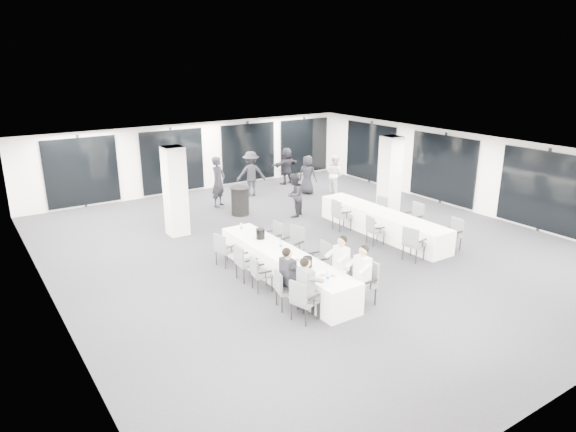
# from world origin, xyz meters

# --- Properties ---
(room) EXTENTS (14.04, 16.04, 2.84)m
(room) POSITION_xyz_m (0.89, 1.11, 1.39)
(room) COLOR #232328
(room) RESTS_ON ground
(column_left) EXTENTS (0.60, 0.60, 2.80)m
(column_left) POSITION_xyz_m (-2.80, 3.20, 1.40)
(column_left) COLOR silver
(column_left) RESTS_ON floor
(column_right) EXTENTS (0.60, 0.60, 2.80)m
(column_right) POSITION_xyz_m (4.20, 1.00, 1.40)
(column_right) COLOR silver
(column_right) RESTS_ON floor
(banquet_table_main) EXTENTS (0.90, 5.00, 0.75)m
(banquet_table_main) POSITION_xyz_m (-1.93, -1.58, 0.38)
(banquet_table_main) COLOR white
(banquet_table_main) RESTS_ON floor
(banquet_table_side) EXTENTS (0.90, 5.00, 0.75)m
(banquet_table_side) POSITION_xyz_m (2.54, -0.41, 0.38)
(banquet_table_side) COLOR white
(banquet_table_side) RESTS_ON floor
(cocktail_table) EXTENTS (0.71, 0.71, 0.99)m
(cocktail_table) POSITION_xyz_m (-0.15, 3.92, 0.50)
(cocktail_table) COLOR black
(cocktail_table) RESTS_ON floor
(chair_main_left_near) EXTENTS (0.58, 0.60, 0.94)m
(chair_main_left_near) POSITION_xyz_m (-2.76, -3.56, 0.54)
(chair_main_left_near) COLOR #4F5156
(chair_main_left_near) RESTS_ON floor
(chair_main_left_second) EXTENTS (0.54, 0.57, 0.89)m
(chair_main_left_second) POSITION_xyz_m (-2.75, -2.84, 0.51)
(chair_main_left_second) COLOR #4F5156
(chair_main_left_second) RESTS_ON floor
(chair_main_left_mid) EXTENTS (0.49, 0.53, 0.86)m
(chair_main_left_mid) POSITION_xyz_m (-2.75, -1.76, 0.49)
(chair_main_left_mid) COLOR #4F5156
(chair_main_left_mid) RESTS_ON floor
(chair_main_left_fourth) EXTENTS (0.48, 0.54, 0.94)m
(chair_main_left_fourth) POSITION_xyz_m (-2.76, -1.04, 0.53)
(chair_main_left_fourth) COLOR #4F5156
(chair_main_left_fourth) RESTS_ON floor
(chair_main_left_far) EXTENTS (0.55, 0.58, 0.91)m
(chair_main_left_far) POSITION_xyz_m (-2.75, 0.09, 0.52)
(chair_main_left_far) COLOR #4F5156
(chair_main_left_far) RESTS_ON floor
(chair_main_right_near) EXTENTS (0.52, 0.58, 1.02)m
(chair_main_right_near) POSITION_xyz_m (-1.09, -3.67, 0.58)
(chair_main_right_near) COLOR #4F5156
(chair_main_right_near) RESTS_ON floor
(chair_main_right_second) EXTENTS (0.45, 0.50, 0.86)m
(chair_main_right_second) POSITION_xyz_m (-1.10, -2.93, 0.49)
(chair_main_right_second) COLOR #4F5156
(chair_main_right_second) RESTS_ON floor
(chair_main_right_mid) EXTENTS (0.54, 0.58, 0.96)m
(chair_main_right_mid) POSITION_xyz_m (-1.09, -2.01, 0.55)
(chair_main_right_mid) COLOR #4F5156
(chair_main_right_mid) RESTS_ON floor
(chair_main_right_fourth) EXTENTS (0.63, 0.66, 1.03)m
(chair_main_right_fourth) POSITION_xyz_m (-1.09, -0.81, 0.59)
(chair_main_right_fourth) COLOR #4F5156
(chair_main_right_fourth) RESTS_ON floor
(chair_main_right_far) EXTENTS (0.48, 0.53, 0.89)m
(chair_main_right_far) POSITION_xyz_m (-1.10, 0.16, 0.51)
(chair_main_right_far) COLOR #4F5156
(chair_main_right_far) RESTS_ON floor
(chair_side_left_near) EXTENTS (0.58, 0.62, 0.98)m
(chair_side_left_near) POSITION_xyz_m (1.71, -2.48, 0.56)
(chair_side_left_near) COLOR #4F5156
(chair_side_left_near) RESTS_ON floor
(chair_side_left_mid) EXTENTS (0.52, 0.55, 0.87)m
(chair_side_left_mid) POSITION_xyz_m (1.72, -0.92, 0.50)
(chair_side_left_mid) COLOR #4F5156
(chair_side_left_mid) RESTS_ON floor
(chair_side_left_far) EXTENTS (0.57, 0.61, 1.01)m
(chair_side_left_far) POSITION_xyz_m (1.70, 0.65, 0.57)
(chair_side_left_far) COLOR #4F5156
(chair_side_left_far) RESTS_ON floor
(chair_side_right_near) EXTENTS (0.50, 0.54, 0.92)m
(chair_side_right_near) POSITION_xyz_m (3.37, -2.51, 0.52)
(chair_side_right_near) COLOR #4F5156
(chair_side_right_near) RESTS_ON floor
(chair_side_right_mid) EXTENTS (0.56, 0.61, 1.02)m
(chair_side_right_mid) POSITION_xyz_m (3.38, -0.98, 0.58)
(chair_side_right_mid) COLOR #4F5156
(chair_side_right_mid) RESTS_ON floor
(chair_side_right_far) EXTENTS (0.49, 0.53, 0.87)m
(chair_side_right_far) POSITION_xyz_m (3.37, 0.56, 0.50)
(chair_side_right_far) COLOR #4F5156
(chair_side_right_far) RESTS_ON floor
(seated_guest_a) EXTENTS (0.50, 0.38, 1.44)m
(seated_guest_a) POSITION_xyz_m (-2.59, -3.54, 0.81)
(seated_guest_a) COLOR slate
(seated_guest_a) RESTS_ON floor
(seated_guest_b) EXTENTS (0.50, 0.38, 1.44)m
(seated_guest_b) POSITION_xyz_m (-2.59, -2.86, 0.81)
(seated_guest_b) COLOR black
(seated_guest_b) RESTS_ON floor
(seated_guest_c) EXTENTS (0.50, 0.38, 1.44)m
(seated_guest_c) POSITION_xyz_m (-1.26, -3.67, 0.81)
(seated_guest_c) COLOR white
(seated_guest_c) RESTS_ON floor
(seated_guest_d) EXTENTS (0.50, 0.38, 1.44)m
(seated_guest_d) POSITION_xyz_m (-1.26, -2.93, 0.81)
(seated_guest_d) COLOR white
(seated_guest_d) RESTS_ON floor
(standing_guest_a) EXTENTS (1.00, 0.96, 2.14)m
(standing_guest_a) POSITION_xyz_m (-0.30, 5.30, 1.07)
(standing_guest_a) COLOR black
(standing_guest_a) RESTS_ON floor
(standing_guest_b) EXTENTS (0.98, 0.91, 1.75)m
(standing_guest_b) POSITION_xyz_m (1.33, 2.68, 0.87)
(standing_guest_b) COLOR black
(standing_guest_b) RESTS_ON floor
(standing_guest_c) EXTENTS (1.47, 1.08, 2.03)m
(standing_guest_c) POSITION_xyz_m (1.48, 5.96, 1.02)
(standing_guest_c) COLOR black
(standing_guest_c) RESTS_ON floor
(standing_guest_e) EXTENTS (0.88, 1.00, 1.78)m
(standing_guest_e) POSITION_xyz_m (3.52, 4.94, 0.89)
(standing_guest_e) COLOR black
(standing_guest_e) RESTS_ON floor
(standing_guest_f) EXTENTS (1.75, 0.92, 1.81)m
(standing_guest_f) POSITION_xyz_m (3.76, 6.82, 0.91)
(standing_guest_f) COLOR black
(standing_guest_f) RESTS_ON floor
(standing_guest_g) EXTENTS (0.98, 0.96, 2.08)m
(standing_guest_g) POSITION_xyz_m (-2.43, 4.32, 1.04)
(standing_guest_g) COLOR black
(standing_guest_g) RESTS_ON floor
(standing_guest_h) EXTENTS (0.63, 0.93, 1.80)m
(standing_guest_h) POSITION_xyz_m (4.48, 4.38, 0.90)
(standing_guest_h) COLOR white
(standing_guest_h) RESTS_ON floor
(ice_bucket_near) EXTENTS (0.21, 0.21, 0.24)m
(ice_bucket_near) POSITION_xyz_m (-1.97, -2.66, 0.87)
(ice_bucket_near) COLOR black
(ice_bucket_near) RESTS_ON banquet_table_main
(ice_bucket_far) EXTENTS (0.24, 0.24, 0.27)m
(ice_bucket_far) POSITION_xyz_m (-1.89, -0.40, 0.89)
(ice_bucket_far) COLOR black
(ice_bucket_far) RESTS_ON banquet_table_main
(water_bottle_a) EXTENTS (0.07, 0.07, 0.21)m
(water_bottle_a) POSITION_xyz_m (-2.07, -3.53, 0.86)
(water_bottle_a) COLOR silver
(water_bottle_a) RESTS_ON banquet_table_main
(water_bottle_b) EXTENTS (0.08, 0.08, 0.24)m
(water_bottle_b) POSITION_xyz_m (-1.86, -1.35, 0.87)
(water_bottle_b) COLOR silver
(water_bottle_b) RESTS_ON banquet_table_main
(water_bottle_c) EXTENTS (0.07, 0.07, 0.21)m
(water_bottle_c) POSITION_xyz_m (-2.00, 0.46, 0.86)
(water_bottle_c) COLOR silver
(water_bottle_c) RESTS_ON banquet_table_main
(plate_a) EXTENTS (0.22, 0.22, 0.03)m
(plate_a) POSITION_xyz_m (-1.98, -3.25, 0.76)
(plate_a) COLOR white
(plate_a) RESTS_ON banquet_table_main
(plate_b) EXTENTS (0.20, 0.20, 0.03)m
(plate_b) POSITION_xyz_m (-1.82, -3.40, 0.76)
(plate_b) COLOR white
(plate_b) RESTS_ON banquet_table_main
(plate_c) EXTENTS (0.22, 0.22, 0.03)m
(plate_c) POSITION_xyz_m (-1.94, -2.20, 0.76)
(plate_c) COLOR white
(plate_c) RESTS_ON banquet_table_main
(wine_glass) EXTENTS (0.07, 0.07, 0.18)m
(wine_glass) POSITION_xyz_m (-1.66, -3.60, 0.88)
(wine_glass) COLOR silver
(wine_glass) RESTS_ON banquet_table_main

